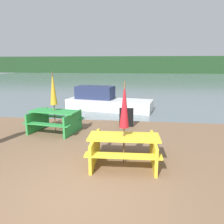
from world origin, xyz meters
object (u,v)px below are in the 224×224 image
object	(u,v)px
picnic_table_yellow	(124,147)
signboard	(126,117)
umbrella_crimson	(124,106)
boat	(106,101)
umbrella_gold	(53,89)
picnic_table_green	(55,119)

from	to	relation	value
picnic_table_yellow	signboard	world-z (taller)	signboard
umbrella_crimson	signboard	world-z (taller)	umbrella_crimson
umbrella_crimson	signboard	size ratio (longest dim) A/B	2.74
picnic_table_yellow	boat	xyz separation A→B (m)	(-1.42, 6.39, 0.01)
umbrella_gold	signboard	world-z (taller)	umbrella_gold
picnic_table_green	signboard	size ratio (longest dim) A/B	2.57
picnic_table_yellow	picnic_table_green	bearing A→B (deg)	139.19
umbrella_crimson	signboard	distance (m)	3.44
signboard	umbrella_gold	bearing A→B (deg)	-159.94
picnic_table_green	signboard	bearing A→B (deg)	20.06
signboard	umbrella_crimson	bearing A→B (deg)	-87.94
picnic_table_yellow	umbrella_crimson	xyz separation A→B (m)	(-0.00, -0.00, 1.04)
boat	picnic_table_yellow	bearing A→B (deg)	-66.64
umbrella_gold	boat	size ratio (longest dim) A/B	0.46
umbrella_crimson	signboard	bearing A→B (deg)	92.06
umbrella_gold	signboard	distance (m)	2.98
picnic_table_yellow	picnic_table_green	world-z (taller)	picnic_table_green
picnic_table_yellow	umbrella_gold	bearing A→B (deg)	139.19
picnic_table_green	umbrella_gold	xyz separation A→B (m)	(0.00, 0.00, 1.10)
picnic_table_yellow	signboard	distance (m)	3.26
umbrella_gold	umbrella_crimson	size ratio (longest dim) A/B	1.06
umbrella_crimson	signboard	xyz separation A→B (m)	(-0.12, 3.25, -1.11)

